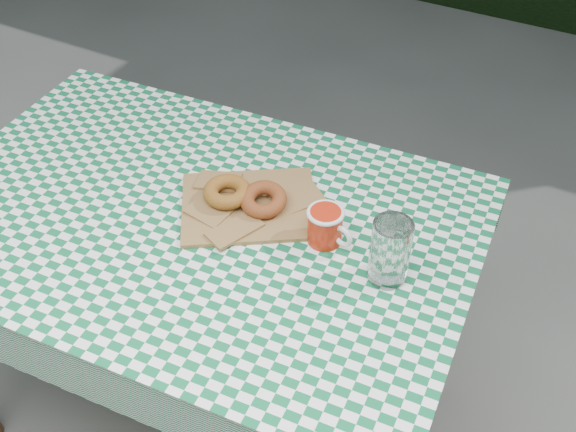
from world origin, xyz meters
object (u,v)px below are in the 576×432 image
object	(u,v)px
table	(208,325)
paper_bag	(249,205)
drinking_glass	(390,251)
coffee_mug	(325,226)

from	to	relation	value
table	paper_bag	bearing A→B (deg)	37.82
paper_bag	drinking_glass	distance (m)	0.36
paper_bag	table	bearing A→B (deg)	-138.47
coffee_mug	drinking_glass	world-z (taller)	drinking_glass
table	drinking_glass	world-z (taller)	drinking_glass
table	drinking_glass	size ratio (longest dim) A/B	8.45
coffee_mug	paper_bag	bearing A→B (deg)	-170.29
table	coffee_mug	size ratio (longest dim) A/B	8.26
drinking_glass	coffee_mug	bearing A→B (deg)	167.34
coffee_mug	table	bearing A→B (deg)	-152.50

